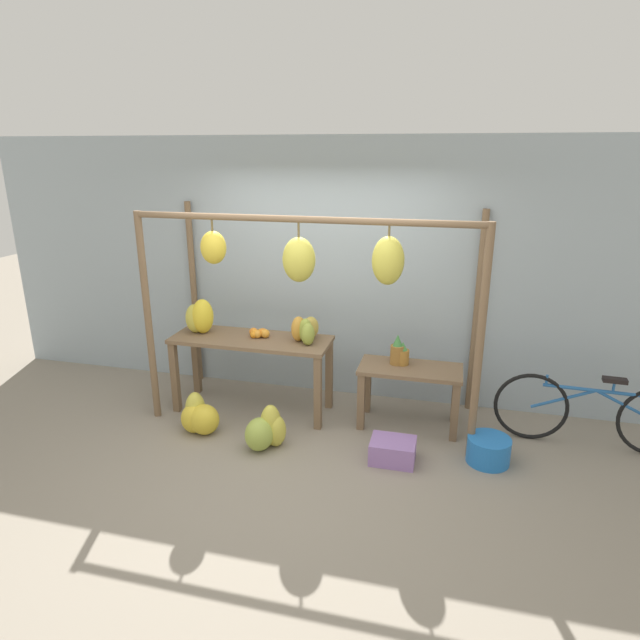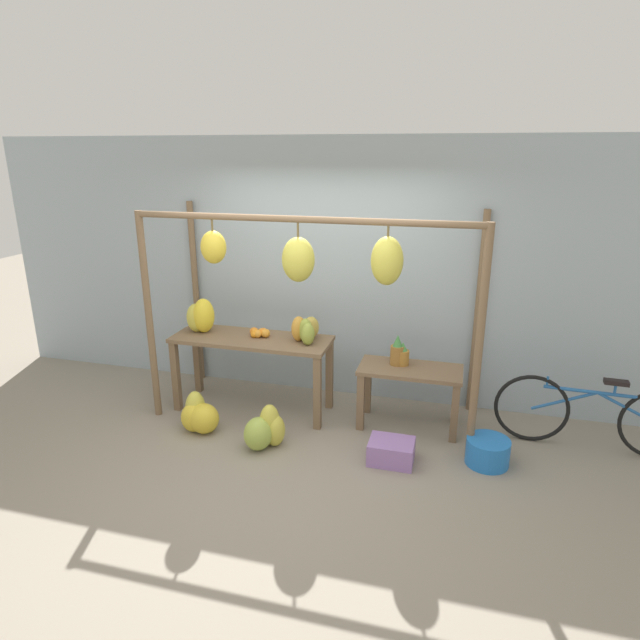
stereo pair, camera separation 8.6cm
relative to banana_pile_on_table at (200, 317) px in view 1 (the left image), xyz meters
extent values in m
plane|color=gray|center=(1.23, -0.94, -0.98)|extent=(20.00, 20.00, 0.00)
cube|color=#99A8B2|center=(1.23, 0.66, 0.42)|extent=(8.00, 0.08, 2.80)
cylinder|color=brown|center=(-0.35, -0.41, 0.08)|extent=(0.07, 0.07, 2.11)
cylinder|color=brown|center=(2.81, -0.41, 0.08)|extent=(0.07, 0.07, 2.11)
cylinder|color=brown|center=(-0.35, 0.57, 0.08)|extent=(0.07, 0.07, 2.11)
cylinder|color=brown|center=(2.81, 0.57, 0.08)|extent=(0.07, 0.07, 2.11)
cylinder|color=brown|center=(1.23, -0.41, 1.10)|extent=(3.15, 0.06, 0.06)
cylinder|color=brown|center=(0.40, -0.41, 1.02)|extent=(0.02, 0.02, 0.10)
ellipsoid|color=gold|center=(0.40, -0.41, 0.82)|extent=(0.24, 0.22, 0.30)
cylinder|color=brown|center=(1.22, -0.41, 1.01)|extent=(0.02, 0.02, 0.12)
ellipsoid|color=gold|center=(1.22, -0.41, 0.75)|extent=(0.29, 0.26, 0.40)
cylinder|color=brown|center=(2.00, -0.41, 1.03)|extent=(0.02, 0.02, 0.08)
ellipsoid|color=gold|center=(2.00, -0.41, 0.78)|extent=(0.28, 0.25, 0.42)
cube|color=brown|center=(0.58, -0.02, -0.19)|extent=(1.64, 0.58, 0.04)
cube|color=brown|center=(-0.20, -0.26, -0.60)|extent=(0.07, 0.07, 0.77)
cube|color=brown|center=(1.35, -0.26, -0.60)|extent=(0.07, 0.07, 0.77)
cube|color=brown|center=(-0.20, 0.22, -0.60)|extent=(0.07, 0.07, 0.77)
cube|color=brown|center=(1.35, 0.22, -0.60)|extent=(0.07, 0.07, 0.77)
cube|color=brown|center=(2.21, 0.03, -0.37)|extent=(1.00, 0.48, 0.04)
cube|color=brown|center=(1.76, -0.16, -0.69)|extent=(0.07, 0.07, 0.59)
cube|color=brown|center=(2.66, -0.16, -0.69)|extent=(0.07, 0.07, 0.59)
cube|color=brown|center=(1.76, 0.22, -0.69)|extent=(0.07, 0.07, 0.59)
cube|color=brown|center=(2.66, 0.22, -0.69)|extent=(0.07, 0.07, 0.59)
ellipsoid|color=yellow|center=(0.03, 0.00, 0.01)|extent=(0.27, 0.29, 0.37)
ellipsoid|color=gold|center=(-0.05, -0.01, -0.02)|extent=(0.25, 0.24, 0.31)
sphere|color=orange|center=(0.61, 0.00, -0.13)|extent=(0.09, 0.09, 0.09)
sphere|color=orange|center=(0.60, -0.02, -0.14)|extent=(0.07, 0.07, 0.07)
sphere|color=orange|center=(0.72, 0.01, -0.13)|extent=(0.09, 0.09, 0.09)
sphere|color=orange|center=(0.67, 0.04, -0.13)|extent=(0.09, 0.09, 0.09)
sphere|color=orange|center=(0.58, 0.04, -0.13)|extent=(0.09, 0.09, 0.09)
sphere|color=orange|center=(0.69, 0.03, -0.13)|extent=(0.09, 0.09, 0.09)
sphere|color=orange|center=(0.64, -0.01, -0.13)|extent=(0.08, 0.08, 0.08)
cylinder|color=olive|center=(2.07, 0.08, -0.25)|extent=(0.14, 0.14, 0.19)
cone|color=#428442|center=(2.07, 0.08, -0.10)|extent=(0.10, 0.10, 0.12)
cylinder|color=#A3702D|center=(2.12, 0.09, -0.28)|extent=(0.13, 0.13, 0.15)
cone|color=#428442|center=(2.12, 0.09, -0.16)|extent=(0.09, 0.09, 0.08)
ellipsoid|color=gold|center=(0.30, -0.63, -0.83)|extent=(0.30, 0.27, 0.30)
ellipsoid|color=gold|center=(0.18, -0.57, -0.78)|extent=(0.22, 0.24, 0.39)
ellipsoid|color=gold|center=(0.19, -0.63, -0.83)|extent=(0.27, 0.25, 0.29)
ellipsoid|color=gold|center=(1.05, -0.68, -0.82)|extent=(0.23, 0.24, 0.31)
ellipsoid|color=gold|center=(1.00, -0.67, -0.78)|extent=(0.26, 0.27, 0.41)
ellipsoid|color=#9EB247|center=(0.92, -0.78, -0.82)|extent=(0.34, 0.35, 0.32)
cube|color=#9970B7|center=(2.14, -0.66, -0.88)|extent=(0.40, 0.30, 0.20)
cylinder|color=blue|center=(2.96, -0.47, -0.86)|extent=(0.38, 0.38, 0.24)
torus|color=black|center=(3.35, 0.04, -0.64)|extent=(0.67, 0.07, 0.67)
cylinder|color=#235B9E|center=(3.88, 0.02, -0.41)|extent=(0.90, 0.07, 0.03)
cylinder|color=#235B9E|center=(4.15, 0.01, -0.52)|extent=(0.54, 0.05, 0.26)
cylinder|color=#235B9E|center=(3.61, 0.03, -0.52)|extent=(0.54, 0.05, 0.26)
cylinder|color=#235B9E|center=(4.01, 0.02, -0.36)|extent=(0.02, 0.02, 0.10)
cube|color=black|center=(4.01, 0.02, -0.29)|extent=(0.20, 0.09, 0.04)
cylinder|color=#235B9E|center=(3.46, 0.04, -0.36)|extent=(0.02, 0.02, 0.10)
ellipsoid|color=#93A33D|center=(1.20, -0.08, -0.06)|extent=(0.16, 0.18, 0.22)
ellipsoid|color=#93A33D|center=(1.16, -0.02, -0.05)|extent=(0.15, 0.13, 0.25)
ellipsoid|color=gold|center=(1.08, 0.01, -0.04)|extent=(0.20, 0.20, 0.26)
ellipsoid|color=#B2993D|center=(1.17, 0.12, -0.06)|extent=(0.22, 0.23, 0.23)
camera|label=1|loc=(2.54, -4.86, 1.68)|focal=30.00mm
camera|label=2|loc=(2.62, -4.84, 1.68)|focal=30.00mm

